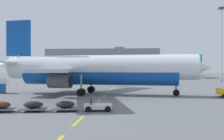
{
  "coord_description": "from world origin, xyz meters",
  "views": [
    {
      "loc": [
        22.17,
        -12.29,
        4.04
      ],
      "look_at": [
        18.58,
        33.06,
        3.83
      ],
      "focal_mm": 41.31,
      "sensor_mm": 36.0,
      "label": 1
    }
  ],
  "objects_px": {
    "baggage_train": "(50,106)",
    "apron_light_mast_far": "(221,35)",
    "airliner_far_center": "(183,70)",
    "uld_cargo_container": "(0,88)",
    "airliner_foreground": "(95,69)"
  },
  "relations": [
    {
      "from": "baggage_train",
      "to": "apron_light_mast_far",
      "type": "height_order",
      "value": "apron_light_mast_far"
    },
    {
      "from": "airliner_far_center",
      "to": "uld_cargo_container",
      "type": "bearing_deg",
      "value": -119.34
    },
    {
      "from": "airliner_foreground",
      "to": "apron_light_mast_far",
      "type": "distance_m",
      "value": 55.75
    },
    {
      "from": "airliner_far_center",
      "to": "baggage_train",
      "type": "height_order",
      "value": "airliner_far_center"
    },
    {
      "from": "airliner_foreground",
      "to": "uld_cargo_container",
      "type": "xyz_separation_m",
      "value": [
        -16.01,
        0.65,
        -3.15
      ]
    },
    {
      "from": "uld_cargo_container",
      "to": "apron_light_mast_far",
      "type": "relative_size",
      "value": 0.08
    },
    {
      "from": "uld_cargo_container",
      "to": "apron_light_mast_far",
      "type": "distance_m",
      "value": 66.84
    },
    {
      "from": "baggage_train",
      "to": "apron_light_mast_far",
      "type": "relative_size",
      "value": 0.5
    },
    {
      "from": "airliner_foreground",
      "to": "airliner_far_center",
      "type": "relative_size",
      "value": 1.25
    },
    {
      "from": "airliner_far_center",
      "to": "apron_light_mast_far",
      "type": "height_order",
      "value": "apron_light_mast_far"
    },
    {
      "from": "airliner_far_center",
      "to": "airliner_foreground",
      "type": "bearing_deg",
      "value": -109.85
    },
    {
      "from": "airliner_foreground",
      "to": "uld_cargo_container",
      "type": "height_order",
      "value": "airliner_foreground"
    },
    {
      "from": "airliner_foreground",
      "to": "baggage_train",
      "type": "bearing_deg",
      "value": -96.62
    },
    {
      "from": "airliner_foreground",
      "to": "baggage_train",
      "type": "height_order",
      "value": "airliner_foreground"
    },
    {
      "from": "baggage_train",
      "to": "apron_light_mast_far",
      "type": "bearing_deg",
      "value": 59.09
    }
  ]
}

